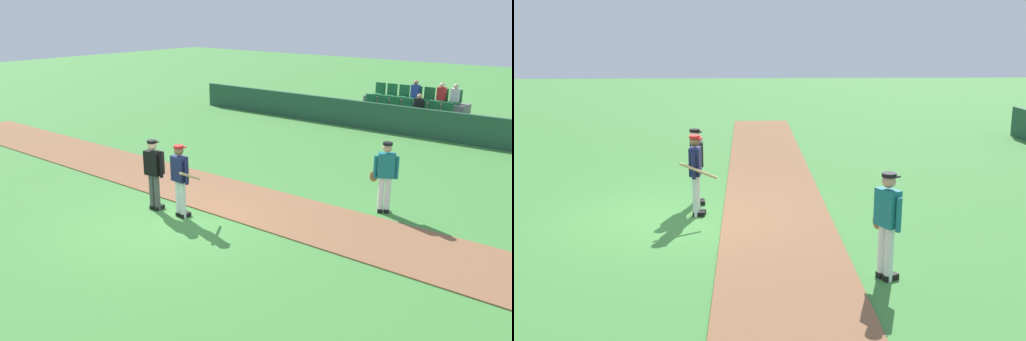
# 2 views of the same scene
# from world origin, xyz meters

# --- Properties ---
(ground_plane) EXTENTS (80.00, 80.00, 0.00)m
(ground_plane) POSITION_xyz_m (0.00, 0.00, 0.00)
(ground_plane) COLOR #42843A
(infield_dirt_path) EXTENTS (28.00, 2.32, 0.03)m
(infield_dirt_path) POSITION_xyz_m (0.00, 2.09, 0.01)
(infield_dirt_path) COLOR brown
(infield_dirt_path) RESTS_ON ground
(batter_navy_jersey) EXTENTS (0.67, 0.79, 1.76)m
(batter_navy_jersey) POSITION_xyz_m (0.03, 0.36, 0.97)
(batter_navy_jersey) COLOR white
(batter_navy_jersey) RESTS_ON ground
(umpire_home_plate) EXTENTS (0.59, 0.34, 1.76)m
(umpire_home_plate) POSITION_xyz_m (-0.83, 0.30, 1.00)
(umpire_home_plate) COLOR #4C4C4C
(umpire_home_plate) RESTS_ON ground
(runner_teal_jersey) EXTENTS (0.64, 0.43, 1.76)m
(runner_teal_jersey) POSITION_xyz_m (3.60, 3.66, 0.96)
(runner_teal_jersey) COLOR white
(runner_teal_jersey) RESTS_ON ground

